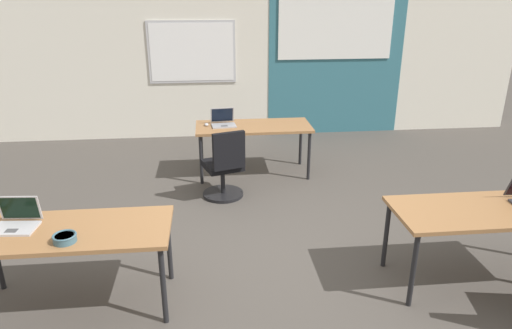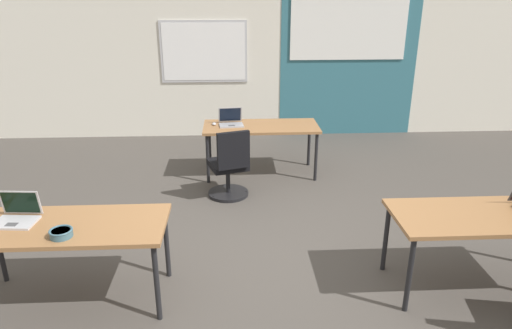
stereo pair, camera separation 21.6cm
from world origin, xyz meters
name	(u,v)px [view 1 (the left image)]	position (x,y,z in m)	size (l,w,h in m)	color
ground_plane	(275,254)	(0.00, 0.00, 0.00)	(24.00, 24.00, 0.00)	#47423D
back_wall_assembly	(244,56)	(0.03, 4.20, 1.41)	(10.00, 0.27, 2.80)	silver
desk_near_left	(70,236)	(-1.75, -0.60, 0.66)	(1.60, 0.70, 0.72)	olive
desk_near_right	(485,215)	(1.75, -0.60, 0.66)	(1.60, 0.70, 0.72)	olive
desk_far_center	(253,129)	(0.00, 2.20, 0.66)	(1.60, 0.70, 0.72)	olive
laptop_near_left_end	(16,221)	(-2.17, -0.52, 0.77)	(0.35, 0.29, 0.24)	#B7B7BC
laptop_far_left	(223,122)	(-0.42, 2.25, 0.77)	(0.36, 0.32, 0.23)	#9E9EA3
mouse_far_left	(206,124)	(-0.65, 2.25, 0.74)	(0.06, 0.10, 0.03)	#B2B2B7
chair_far_left	(224,170)	(-0.44, 1.41, 0.38)	(0.55, 0.60, 0.92)	black
snack_bowl	(65,238)	(-1.72, -0.80, 0.76)	(0.18, 0.18, 0.06)	#3D6070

